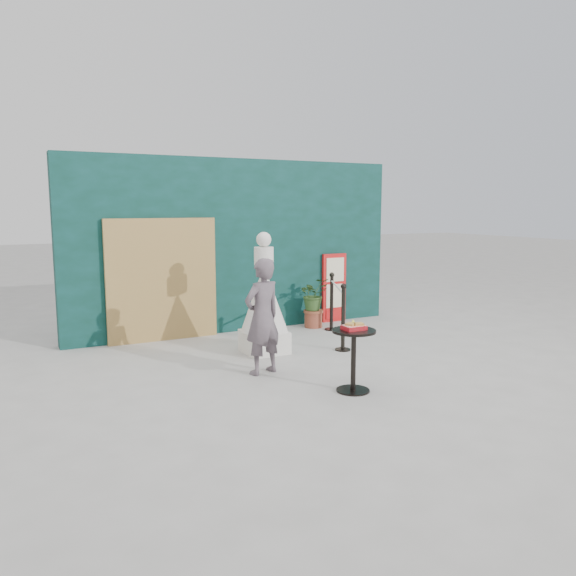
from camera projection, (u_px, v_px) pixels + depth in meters
The scene contains 10 objects.
ground at pixel (330, 376), 7.31m from camera, with size 60.00×60.00×0.00m, color #ADAAA5.
back_wall at pixel (237, 246), 9.86m from camera, with size 6.00×0.30×3.00m, color #0A2F26.
bamboo_fence at pixel (162, 280), 9.11m from camera, with size 1.80×0.08×2.00m, color tan.
woman at pixel (262, 317), 7.31m from camera, with size 0.56×0.37×1.53m, color #62545C.
menu_board at pixel (334, 288), 10.68m from camera, with size 0.50×0.07×1.30m.
statue at pixel (264, 304), 8.37m from camera, with size 0.71×0.71×1.82m.
cafe_table at pixel (354, 351), 6.63m from camera, with size 0.52×0.52×0.75m.
food_basket at pixel (354, 327), 6.59m from camera, with size 0.26×0.19×0.11m.
planter at pixel (313, 299), 10.18m from camera, with size 0.53×0.46×0.91m.
stanchion_barrier at pixel (337, 310), 9.24m from camera, with size 0.84×1.54×1.03m.
Camera 1 is at (-3.75, -6.02, 2.19)m, focal length 35.00 mm.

